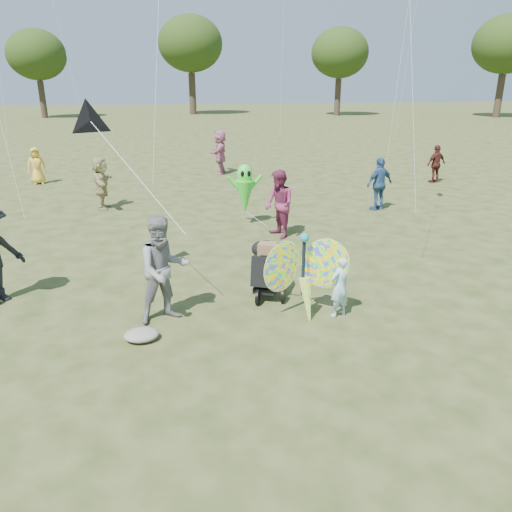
{
  "coord_description": "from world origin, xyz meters",
  "views": [
    {
      "loc": [
        -1.64,
        -6.43,
        3.97
      ],
      "look_at": [
        -0.2,
        1.5,
        1.1
      ],
      "focal_mm": 35.0,
      "sensor_mm": 36.0,
      "label": 1
    }
  ],
  "objects_px": {
    "crowd_e": "(279,204)",
    "alien_kite": "(245,191)",
    "crowd_c": "(379,184)",
    "adult_man": "(164,270)",
    "crowd_h": "(436,164)",
    "crowd_g": "(37,166)",
    "crowd_j": "(220,152)",
    "child_girl": "(340,286)",
    "butterfly_kite": "(305,276)",
    "jogging_stroller": "(267,265)",
    "crowd_d": "(101,183)"
  },
  "relations": [
    {
      "from": "child_girl",
      "to": "alien_kite",
      "type": "relative_size",
      "value": 0.64
    },
    {
      "from": "crowd_e",
      "to": "crowd_h",
      "type": "height_order",
      "value": "crowd_e"
    },
    {
      "from": "alien_kite",
      "to": "crowd_c",
      "type": "bearing_deg",
      "value": 11.78
    },
    {
      "from": "child_girl",
      "to": "crowd_c",
      "type": "xyz_separation_m",
      "value": [
        3.76,
        7.02,
        0.28
      ]
    },
    {
      "from": "crowd_c",
      "to": "alien_kite",
      "type": "relative_size",
      "value": 0.96
    },
    {
      "from": "crowd_c",
      "to": "crowd_h",
      "type": "xyz_separation_m",
      "value": [
        4.05,
        3.77,
        -0.09
      ]
    },
    {
      "from": "crowd_h",
      "to": "alien_kite",
      "type": "bearing_deg",
      "value": 12.9
    },
    {
      "from": "crowd_h",
      "to": "butterfly_kite",
      "type": "height_order",
      "value": "butterfly_kite"
    },
    {
      "from": "child_girl",
      "to": "crowd_c",
      "type": "distance_m",
      "value": 7.96
    },
    {
      "from": "crowd_d",
      "to": "crowd_g",
      "type": "distance_m",
      "value": 5.49
    },
    {
      "from": "crowd_e",
      "to": "crowd_g",
      "type": "height_order",
      "value": "crowd_e"
    },
    {
      "from": "crowd_c",
      "to": "alien_kite",
      "type": "height_order",
      "value": "alien_kite"
    },
    {
      "from": "adult_man",
      "to": "crowd_h",
      "type": "distance_m",
      "value": 15.0
    },
    {
      "from": "crowd_c",
      "to": "crowd_g",
      "type": "xyz_separation_m",
      "value": [
        -11.63,
        6.37,
        -0.12
      ]
    },
    {
      "from": "crowd_d",
      "to": "crowd_j",
      "type": "bearing_deg",
      "value": -35.79
    },
    {
      "from": "jogging_stroller",
      "to": "child_girl",
      "type": "bearing_deg",
      "value": -22.45
    },
    {
      "from": "crowd_e",
      "to": "crowd_g",
      "type": "distance_m",
      "value": 11.69
    },
    {
      "from": "crowd_e",
      "to": "alien_kite",
      "type": "height_order",
      "value": "crowd_e"
    },
    {
      "from": "crowd_e",
      "to": "crowd_j",
      "type": "relative_size",
      "value": 0.94
    },
    {
      "from": "crowd_h",
      "to": "jogging_stroller",
      "type": "distance_m",
      "value": 13.15
    },
    {
      "from": "jogging_stroller",
      "to": "crowd_d",
      "type": "bearing_deg",
      "value": 139.51
    },
    {
      "from": "crowd_g",
      "to": "butterfly_kite",
      "type": "distance_m",
      "value": 15.16
    },
    {
      "from": "adult_man",
      "to": "crowd_h",
      "type": "xyz_separation_m",
      "value": [
        10.81,
        10.4,
        -0.18
      ]
    },
    {
      "from": "child_girl",
      "to": "jogging_stroller",
      "type": "height_order",
      "value": "child_girl"
    },
    {
      "from": "crowd_e",
      "to": "alien_kite",
      "type": "bearing_deg",
      "value": -168.3
    },
    {
      "from": "butterfly_kite",
      "to": "crowd_d",
      "type": "bearing_deg",
      "value": 116.29
    },
    {
      "from": "child_girl",
      "to": "alien_kite",
      "type": "xyz_separation_m",
      "value": [
        -0.7,
        6.09,
        0.41
      ]
    },
    {
      "from": "crowd_e",
      "to": "butterfly_kite",
      "type": "xyz_separation_m",
      "value": [
        -0.6,
        -4.65,
        -0.12
      ]
    },
    {
      "from": "crowd_j",
      "to": "jogging_stroller",
      "type": "height_order",
      "value": "crowd_j"
    },
    {
      "from": "crowd_g",
      "to": "alien_kite",
      "type": "xyz_separation_m",
      "value": [
        7.18,
        -7.3,
        0.25
      ]
    },
    {
      "from": "child_girl",
      "to": "crowd_e",
      "type": "xyz_separation_m",
      "value": [
        -0.01,
        4.73,
        0.33
      ]
    },
    {
      "from": "crowd_e",
      "to": "alien_kite",
      "type": "xyz_separation_m",
      "value": [
        -0.69,
        1.36,
        0.08
      ]
    },
    {
      "from": "crowd_j",
      "to": "jogging_stroller",
      "type": "xyz_separation_m",
      "value": [
        -0.61,
        -13.27,
        -0.33
      ]
    },
    {
      "from": "adult_man",
      "to": "butterfly_kite",
      "type": "distance_m",
      "value": 2.41
    },
    {
      "from": "crowd_e",
      "to": "crowd_j",
      "type": "bearing_deg",
      "value": 167.62
    },
    {
      "from": "adult_man",
      "to": "crowd_d",
      "type": "distance_m",
      "value": 8.59
    },
    {
      "from": "adult_man",
      "to": "butterfly_kite",
      "type": "relative_size",
      "value": 1.07
    },
    {
      "from": "crowd_c",
      "to": "crowd_d",
      "type": "distance_m",
      "value": 8.84
    },
    {
      "from": "child_girl",
      "to": "crowd_g",
      "type": "relative_size",
      "value": 0.78
    },
    {
      "from": "crowd_e",
      "to": "butterfly_kite",
      "type": "distance_m",
      "value": 4.69
    },
    {
      "from": "crowd_g",
      "to": "alien_kite",
      "type": "distance_m",
      "value": 10.24
    },
    {
      "from": "jogging_stroller",
      "to": "alien_kite",
      "type": "relative_size",
      "value": 0.66
    },
    {
      "from": "crowd_j",
      "to": "jogging_stroller",
      "type": "distance_m",
      "value": 13.29
    },
    {
      "from": "crowd_c",
      "to": "crowd_h",
      "type": "distance_m",
      "value": 5.54
    },
    {
      "from": "adult_man",
      "to": "crowd_j",
      "type": "height_order",
      "value": "crowd_j"
    },
    {
      "from": "crowd_e",
      "to": "crowd_h",
      "type": "relative_size",
      "value": 1.18
    },
    {
      "from": "jogging_stroller",
      "to": "adult_man",
      "type": "bearing_deg",
      "value": -136.93
    },
    {
      "from": "adult_man",
      "to": "jogging_stroller",
      "type": "relative_size",
      "value": 1.63
    },
    {
      "from": "crowd_c",
      "to": "alien_kite",
      "type": "xyz_separation_m",
      "value": [
        -4.45,
        -0.93,
        0.13
      ]
    },
    {
      "from": "child_girl",
      "to": "butterfly_kite",
      "type": "xyz_separation_m",
      "value": [
        -0.61,
        0.08,
        0.21
      ]
    }
  ]
}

